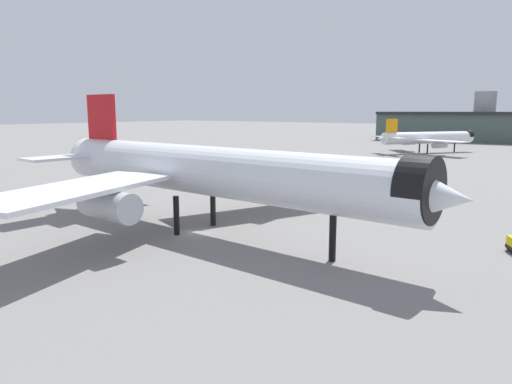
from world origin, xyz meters
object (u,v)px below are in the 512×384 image
Objects in this scene: airliner_near_gate at (208,172)px; baggage_cart_trailing at (19,200)px; service_truck_front at (327,182)px; airliner_far_taxiway at (428,138)px.

baggage_cart_trailing is (-31.47, -5.43, -5.95)m from airliner_near_gate.
airliner_near_gate is at bearing 2.70° from service_truck_front.
service_truck_front is 2.02× the size of baggage_cart_trailing.
baggage_cart_trailing is at bearing -38.88° from service_truck_front.
baggage_cart_trailing is (-18.58, -124.30, -3.89)m from airliner_far_taxiway.
airliner_near_gate is 20.11× the size of baggage_cart_trailing.
airliner_near_gate is at bearing -139.69° from airliner_far_taxiway.
airliner_far_taxiway is at bearing 99.11° from airliner_near_gate.
airliner_far_taxiway reaches higher than service_truck_front.
service_truck_front is at bearing 98.09° from airliner_near_gate.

